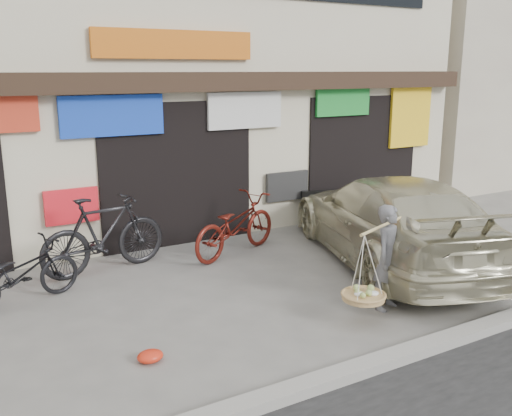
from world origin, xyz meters
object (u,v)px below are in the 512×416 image
street_vendor (388,262)px  bike_2 (235,225)px  suv (391,219)px  bike_1 (104,234)px  bike_0 (19,274)px

street_vendor → bike_2: bearing=81.7°
street_vendor → suv: 2.04m
bike_1 → bike_2: 2.31m
bike_1 → bike_2: bike_1 is taller
bike_2 → bike_1: bearing=62.1°
bike_1 → suv: (4.41, -1.98, 0.12)m
bike_1 → bike_2: (2.29, -0.27, -0.10)m
suv → bike_2: bearing=-20.9°
bike_0 → suv: bearing=-118.4°
street_vendor → bike_1: street_vendor is taller
bike_0 → bike_1: bearing=-78.7°
street_vendor → bike_2: size_ratio=0.89×
bike_1 → suv: suv is taller
street_vendor → bike_2: street_vendor is taller
bike_1 → suv: bearing=-122.4°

